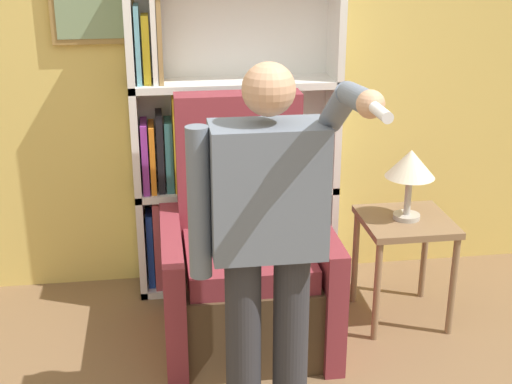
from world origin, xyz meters
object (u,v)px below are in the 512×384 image
table_lamp (410,167)px  person_standing (268,234)px  side_table (405,235)px  bookcase (215,145)px  armchair (245,268)px

table_lamp → person_standing: bearing=-137.3°
side_table → table_lamp: size_ratio=1.56×
bookcase → side_table: (0.97, -0.55, -0.39)m
side_table → table_lamp: 0.39m
bookcase → side_table: 1.18m
person_standing → bookcase: bearing=93.8°
armchair → side_table: 0.88m
bookcase → armchair: bookcase is taller
bookcase → table_lamp: bearing=-29.5°
bookcase → side_table: size_ratio=3.12×
bookcase → person_standing: bookcase is taller
table_lamp → armchair: bearing=-176.7°
side_table → table_lamp: (0.00, -0.00, 0.39)m
armchair → person_standing: (-0.00, -0.76, 0.53)m
armchair → table_lamp: size_ratio=3.29×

